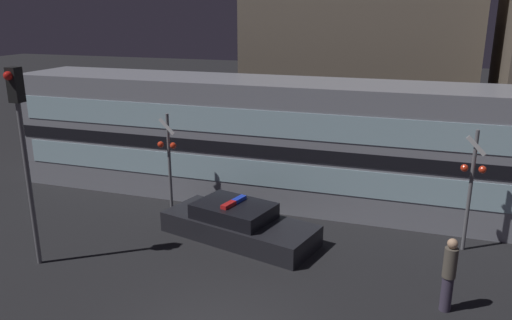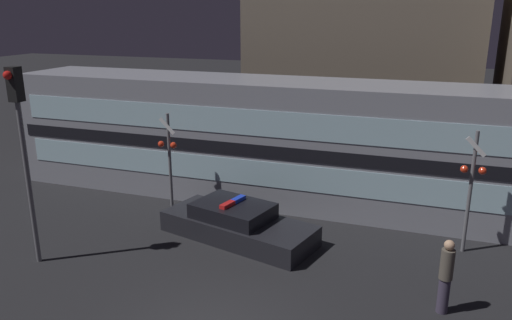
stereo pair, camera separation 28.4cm
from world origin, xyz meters
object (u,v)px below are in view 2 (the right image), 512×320
(police_car, at_px, (237,224))
(crossing_signal_near, at_px, (471,185))
(traffic_light_corner, at_px, (21,132))
(pedestrian, at_px, (446,276))
(train, at_px, (271,140))

(police_car, bearing_deg, crossing_signal_near, 25.66)
(traffic_light_corner, bearing_deg, pedestrian, 6.11)
(police_car, height_order, pedestrian, pedestrian)
(pedestrian, distance_m, crossing_signal_near, 3.73)
(pedestrian, bearing_deg, train, 136.05)
(police_car, bearing_deg, train, 106.24)
(police_car, relative_size, pedestrian, 2.79)
(train, height_order, crossing_signal_near, train)
(traffic_light_corner, bearing_deg, police_car, 34.89)
(crossing_signal_near, relative_size, traffic_light_corner, 0.67)
(traffic_light_corner, bearing_deg, train, 56.84)
(police_car, relative_size, traffic_light_corner, 0.95)
(train, height_order, police_car, train)
(train, height_order, pedestrian, train)
(police_car, distance_m, traffic_light_corner, 6.72)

